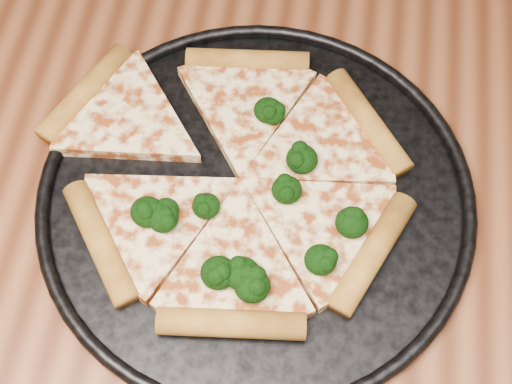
# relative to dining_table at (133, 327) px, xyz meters

# --- Properties ---
(dining_table) EXTENTS (1.20, 0.90, 0.75)m
(dining_table) POSITION_rel_dining_table_xyz_m (0.00, 0.00, 0.00)
(dining_table) COLOR brown
(dining_table) RESTS_ON ground
(pizza_pan) EXTENTS (0.41, 0.41, 0.02)m
(pizza_pan) POSITION_rel_dining_table_xyz_m (0.11, 0.11, 0.10)
(pizza_pan) COLOR black
(pizza_pan) RESTS_ON dining_table
(pizza) EXTENTS (0.37, 0.32, 0.02)m
(pizza) POSITION_rel_dining_table_xyz_m (0.08, 0.13, 0.11)
(pizza) COLOR #F9D998
(pizza) RESTS_ON pizza_pan
(broccoli_florets) EXTENTS (0.21, 0.21, 0.02)m
(broccoli_florets) POSITION_rel_dining_table_xyz_m (0.11, 0.08, 0.12)
(broccoli_florets) COLOR black
(broccoli_florets) RESTS_ON pizza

